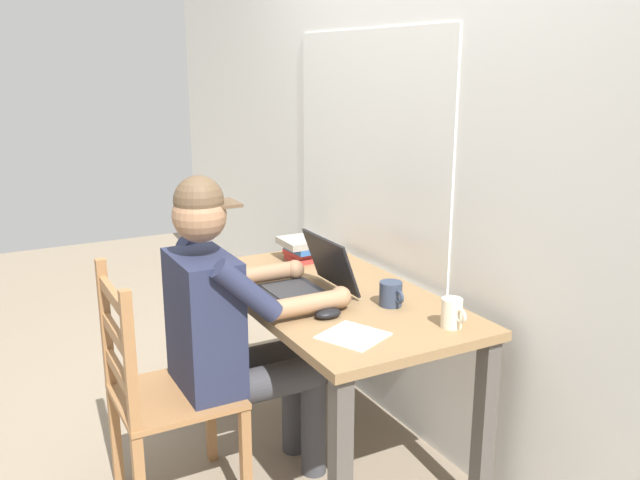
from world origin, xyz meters
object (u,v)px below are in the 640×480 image
object	(u,v)px
seated_person	(231,322)
wooden_chair	(160,394)
desk	(331,317)
coffee_mug_white	(452,313)
computer_mouse	(328,314)
book_stack_main	(301,248)
laptop	(310,282)
coffee_mug_dark	(391,294)

from	to	relation	value
seated_person	wooden_chair	world-z (taller)	seated_person
desk	coffee_mug_white	world-z (taller)	coffee_mug_white
computer_mouse	book_stack_main	size ratio (longest dim) A/B	0.53
coffee_mug_white	desk	bearing A→B (deg)	-159.90
desk	wooden_chair	distance (m)	0.72
laptop	wooden_chair	bearing A→B (deg)	-88.75
laptop	coffee_mug_dark	size ratio (longest dim) A/B	2.67
coffee_mug_white	book_stack_main	bearing A→B (deg)	-174.33
computer_mouse	coffee_mug_dark	xyz separation A→B (m)	(0.00, 0.27, 0.03)
seated_person	coffee_mug_dark	world-z (taller)	seated_person
seated_person	computer_mouse	distance (m)	0.37
computer_mouse	wooden_chair	bearing A→B (deg)	-113.45
computer_mouse	coffee_mug_white	xyz separation A→B (m)	(0.28, 0.33, 0.03)
book_stack_main	coffee_mug_dark	bearing A→B (deg)	2.55
laptop	coffee_mug_dark	world-z (taller)	laptop
wooden_chair	laptop	bearing A→B (deg)	91.25
seated_person	computer_mouse	size ratio (longest dim) A/B	12.25
laptop	desk	bearing A→B (deg)	78.25
seated_person	coffee_mug_white	bearing A→B (deg)	49.68
laptop	computer_mouse	world-z (taller)	laptop
desk	book_stack_main	xyz separation A→B (m)	(-0.45, 0.09, 0.16)
laptop	coffee_mug_white	world-z (taller)	laptop
laptop	coffee_mug_dark	distance (m)	0.33
wooden_chair	computer_mouse	world-z (taller)	wooden_chair
seated_person	book_stack_main	xyz separation A→B (m)	(-0.44, 0.51, 0.11)
seated_person	book_stack_main	distance (m)	0.69
wooden_chair	book_stack_main	world-z (taller)	wooden_chair
seated_person	computer_mouse	world-z (taller)	seated_person
coffee_mug_white	coffee_mug_dark	xyz separation A→B (m)	(-0.27, -0.06, -0.01)
seated_person	book_stack_main	size ratio (longest dim) A/B	6.49
seated_person	laptop	distance (m)	0.35
laptop	book_stack_main	distance (m)	0.46
book_stack_main	coffee_mug_white	bearing A→B (deg)	5.67
desk	coffee_mug_white	xyz separation A→B (m)	(0.51, 0.19, 0.16)
wooden_chair	laptop	world-z (taller)	laptop
coffee_mug_dark	book_stack_main	xyz separation A→B (m)	(-0.68, -0.03, 0.01)
desk	seated_person	size ratio (longest dim) A/B	1.04
wooden_chair	seated_person	bearing A→B (deg)	90.00
desk	computer_mouse	bearing A→B (deg)	-31.48
desk	wooden_chair	bearing A→B (deg)	-90.38
seated_person	book_stack_main	bearing A→B (deg)	130.69
coffee_mug_dark	seated_person	bearing A→B (deg)	-113.94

